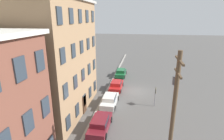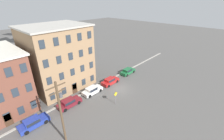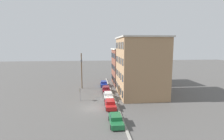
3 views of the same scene
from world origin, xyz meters
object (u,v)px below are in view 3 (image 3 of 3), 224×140
Objects in this scene: car_red at (110,104)px; car_white at (108,96)px; car_maroon at (106,89)px; car_green at (116,119)px; utility_pole at (82,69)px; caution_sign at (80,92)px; car_blue at (104,84)px.

car_white is at bearing 179.21° from car_red.
car_green is (17.76, 0.10, 0.00)m from car_maroon.
car_green is at bearing 1.12° from car_red.
car_maroon and car_white have the same top height.
car_maroon is 8.85m from utility_pole.
utility_pole is at bearing -178.42° from caution_sign.
car_maroon is 10.89m from car_red.
car_blue and car_white have the same top height.
car_blue is 1.63× the size of caution_sign.
caution_sign is at bearing -24.19° from car_blue.
car_red is 0.47× the size of utility_pole.
car_blue is 6.43m from car_maroon.
car_maroon is 17.76m from car_green.
car_maroon and car_green have the same top height.
car_maroon is at bearing -179.56° from car_white.
car_maroon is 5.53m from car_white.
car_white is at bearing 31.67° from utility_pole.
utility_pole is (-15.38, -6.11, 4.52)m from car_red.
car_maroon is 0.47× the size of utility_pole.
car_blue is at bearing -178.95° from car_white.
car_maroon is (6.43, 0.18, 0.00)m from car_blue.
car_blue is 1.00× the size of car_green.
car_blue and car_green have the same top height.
car_red is at bearing 21.65° from utility_pole.
car_red is at bearing -178.88° from car_green.
caution_sign reaches higher than car_red.
car_red is at bearing 51.01° from caution_sign.
car_green is (24.19, 0.28, 0.00)m from car_blue.
car_blue is at bearing 107.97° from utility_pole.
car_red is (10.89, -0.03, 0.00)m from car_maroon.
car_red is (5.36, -0.07, 0.00)m from car_white.
utility_pole is (-10.68, -0.29, 3.46)m from caution_sign.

